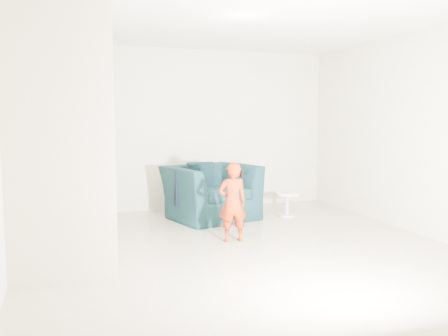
{
  "coord_description": "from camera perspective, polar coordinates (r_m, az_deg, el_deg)",
  "views": [
    {
      "loc": [
        -1.93,
        -5.1,
        1.57
      ],
      "look_at": [
        0.15,
        1.2,
        0.85
      ],
      "focal_mm": 38.0,
      "sensor_mm": 36.0,
      "label": 1
    }
  ],
  "objects": [
    {
      "name": "throw",
      "position": [
        7.17,
        -6.03,
        -2.29
      ],
      "size": [
        0.05,
        0.47,
        0.52
      ],
      "primitive_type": "cube",
      "color": "black",
      "rests_on": "armchair"
    },
    {
      "name": "toddler",
      "position": [
        5.96,
        1.04,
        -4.14
      ],
      "size": [
        0.38,
        0.26,
        1.0
      ],
      "primitive_type": "imported",
      "rotation": [
        0.0,
        0.0,
        3.08
      ],
      "color": "#902704",
      "rests_on": "floor"
    },
    {
      "name": "floor",
      "position": [
        5.67,
        2.39,
        -9.87
      ],
      "size": [
        5.5,
        5.5,
        0.0
      ],
      "primitive_type": "plane",
      "color": "gray",
      "rests_on": "ground"
    },
    {
      "name": "side_table",
      "position": [
        7.56,
        7.6,
        -3.87
      ],
      "size": [
        0.38,
        0.38,
        0.38
      ],
      "color": "silver",
      "rests_on": "floor"
    },
    {
      "name": "staircase",
      "position": [
        5.68,
        -18.87,
        -0.42
      ],
      "size": [
        1.02,
        3.03,
        3.62
      ],
      "color": "#ADA089",
      "rests_on": "floor"
    },
    {
      "name": "phone",
      "position": [
        5.91,
        2.05,
        -0.62
      ],
      "size": [
        0.03,
        0.05,
        0.1
      ],
      "primitive_type": "cube",
      "rotation": [
        0.0,
        0.0,
        0.27
      ],
      "color": "black",
      "rests_on": "toddler"
    },
    {
      "name": "left_wall",
      "position": [
        5.13,
        -24.68,
        3.19
      ],
      "size": [
        0.0,
        5.5,
        5.5
      ],
      "primitive_type": "plane",
      "rotation": [
        1.57,
        0.0,
        1.57
      ],
      "color": "#C0B99C",
      "rests_on": "floor"
    },
    {
      "name": "cushion",
      "position": [
        7.46,
        -2.89,
        -0.9
      ],
      "size": [
        0.43,
        0.2,
        0.42
      ],
      "primitive_type": "cube",
      "rotation": [
        0.21,
        0.0,
        0.0
      ],
      "color": "black",
      "rests_on": "armchair"
    },
    {
      "name": "back_wall",
      "position": [
        8.08,
        -4.47,
        4.61
      ],
      "size": [
        5.0,
        0.0,
        5.0
      ],
      "primitive_type": "plane",
      "rotation": [
        1.57,
        0.0,
        0.0
      ],
      "color": "#C0B99C",
      "rests_on": "floor"
    },
    {
      "name": "front_wall",
      "position": [
        3.04,
        21.08,
        1.69
      ],
      "size": [
        5.0,
        0.0,
        5.0
      ],
      "primitive_type": "plane",
      "rotation": [
        -1.57,
        0.0,
        0.0
      ],
      "color": "#C0B99C",
      "rests_on": "floor"
    },
    {
      "name": "armchair",
      "position": [
        7.31,
        -1.57,
        -2.93
      ],
      "size": [
        1.52,
        1.41,
        0.82
      ],
      "primitive_type": "imported",
      "rotation": [
        0.0,
        0.0,
        0.28
      ],
      "color": "black",
      "rests_on": "floor"
    },
    {
      "name": "ceiling",
      "position": [
        5.57,
        2.52,
        17.91
      ],
      "size": [
        5.5,
        5.5,
        0.0
      ],
      "primitive_type": "plane",
      "rotation": [
        3.14,
        0.0,
        0.0
      ],
      "color": "silver",
      "rests_on": "back_wall"
    },
    {
      "name": "right_wall",
      "position": [
        6.75,
        22.76,
        3.85
      ],
      "size": [
        0.0,
        5.5,
        5.5
      ],
      "primitive_type": "plane",
      "rotation": [
        1.57,
        0.0,
        -1.57
      ],
      "color": "#C0B99C",
      "rests_on": "floor"
    }
  ]
}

